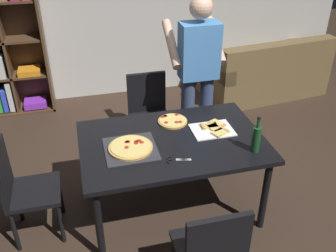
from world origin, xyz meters
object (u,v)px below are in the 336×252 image
couch (265,74)px  person_serving_pizza (198,72)px  chair_far_side (149,110)px  wine_bottle (256,138)px  dining_table (172,147)px  pepperoni_pizza_on_tray (131,148)px  chair_near_camera (211,250)px  second_pizza_plain (173,121)px  chair_left_end (21,186)px  kitchen_scissors (174,160)px

couch → person_serving_pizza: bearing=-139.9°
person_serving_pizza → chair_far_side: bearing=154.8°
wine_bottle → dining_table: bearing=152.2°
couch → pepperoni_pizza_on_tray: 3.09m
wine_bottle → chair_near_camera: bearing=-131.6°
person_serving_pizza → second_pizza_plain: size_ratio=6.59×
couch → second_pizza_plain: (-1.83, -1.70, 0.46)m
chair_far_side → second_pizza_plain: size_ratio=3.39×
second_pizza_plain → chair_left_end: bearing=-168.0°
second_pizza_plain → wine_bottle: bearing=-48.9°
couch → person_serving_pizza: person_serving_pizza is taller
wine_bottle → second_pizza_plain: (-0.52, 0.60, -0.11)m
dining_table → chair_far_side: 1.01m
chair_near_camera → second_pizza_plain: (0.08, 1.28, 0.25)m
chair_near_camera → couch: 3.55m
dining_table → person_serving_pizza: person_serving_pizza is taller
couch → wine_bottle: wine_bottle is taller
chair_near_camera → kitchen_scissors: 0.75m
chair_far_side → wine_bottle: bearing=-65.4°
chair_near_camera → chair_left_end: bearing=141.7°
person_serving_pizza → kitchen_scissors: size_ratio=8.81×
dining_table → person_serving_pizza: (0.47, 0.77, 0.32)m
couch → chair_near_camera: bearing=-122.6°
chair_near_camera → chair_far_side: same height
pepperoni_pizza_on_tray → chair_near_camera: bearing=-68.9°
person_serving_pizza → pepperoni_pizza_on_tray: bearing=-135.2°
chair_left_end → wine_bottle: (1.86, -0.32, 0.36)m
person_serving_pizza → wine_bottle: size_ratio=5.54×
dining_table → kitchen_scissors: bearing=-101.7°
kitchen_scissors → chair_near_camera: bearing=-85.3°
second_pizza_plain → couch: bearing=42.9°
person_serving_pizza → pepperoni_pizza_on_tray: size_ratio=4.17×
chair_near_camera → chair_left_end: size_ratio=1.00×
couch → person_serving_pizza: (-1.44, -1.21, 0.70)m
chair_left_end → couch: chair_left_end is taller
chair_near_camera → pepperoni_pizza_on_tray: chair_near_camera is taller
second_pizza_plain → kitchen_scissors: bearing=-103.4°
person_serving_pizza → wine_bottle: 1.11m
person_serving_pizza → second_pizza_plain: bearing=-128.6°
chair_left_end → couch: 3.74m
chair_far_side → wine_bottle: size_ratio=2.85×
chair_far_side → pepperoni_pizza_on_tray: (-0.36, -1.05, 0.25)m
wine_bottle → pepperoni_pizza_on_tray: bearing=164.6°
couch → pepperoni_pizza_on_tray: (-2.27, -2.04, 0.46)m
dining_table → wine_bottle: size_ratio=4.89×
wine_bottle → kitchen_scissors: (-0.66, 0.04, -0.11)m
chair_near_camera → person_serving_pizza: bearing=75.2°
kitchen_scissors → person_serving_pizza: bearing=63.5°
wine_bottle → kitchen_scissors: 0.67m
chair_far_side → pepperoni_pizza_on_tray: chair_far_side is taller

